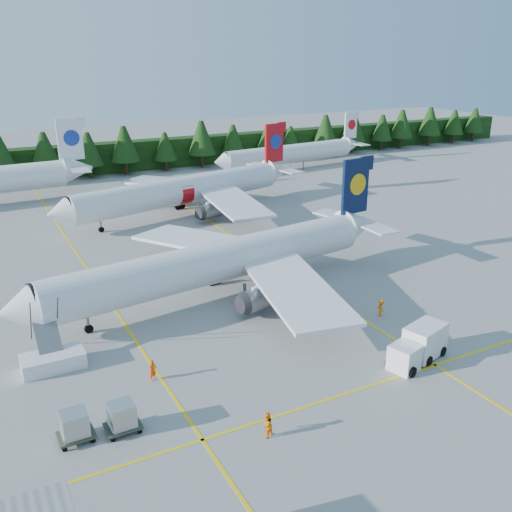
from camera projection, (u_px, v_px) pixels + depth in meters
name	position (u px, v px, depth m)	size (l,w,h in m)	color
ground	(330.00, 349.00, 47.76)	(320.00, 320.00, 0.00)	gray
taxi_stripe_a	(105.00, 295.00, 58.34)	(0.25, 120.00, 0.01)	yellow
taxi_stripe_b	(275.00, 263.00, 67.04)	(0.25, 120.00, 0.01)	yellow
taxi_stripe_cross	(375.00, 384.00, 42.76)	(80.00, 0.25, 0.01)	yellow
treeline_hedge	(99.00, 158.00, 115.08)	(220.00, 4.00, 6.00)	black
airliner_navy	(210.00, 265.00, 56.37)	(41.44, 33.87, 12.10)	silver
airliner_red	(177.00, 192.00, 85.19)	(40.98, 33.31, 12.13)	silver
airliner_far_right	(286.00, 154.00, 118.40)	(36.72, 7.56, 10.69)	silver
airstairs	(52.00, 355.00, 44.96)	(4.79, 6.50, 4.29)	silver
service_truck	(418.00, 346.00, 45.52)	(6.13, 3.65, 2.79)	white
uld_pair	(99.00, 420.00, 36.66)	(5.23, 2.27, 1.76)	#363C2B
crew_a	(153.00, 370.00, 43.05)	(0.62, 0.41, 1.70)	#FF4305
crew_b	(267.00, 425.00, 36.67)	(0.88, 0.68, 1.80)	orange
crew_c	(381.00, 308.00, 53.50)	(0.67, 0.45, 1.62)	orange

